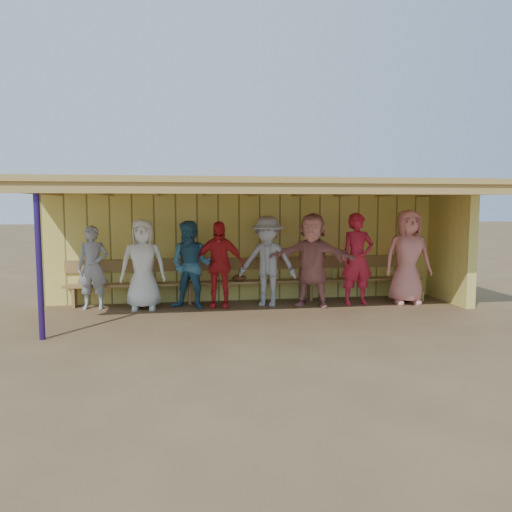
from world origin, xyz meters
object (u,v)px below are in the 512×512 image
at_px(player_b, 143,264).
at_px(bench, 250,277).
at_px(player_f, 312,260).
at_px(player_d, 219,264).
at_px(player_h, 408,257).
at_px(player_e, 268,261).
at_px(player_g, 357,259).
at_px(player_a, 93,267).
at_px(player_c, 191,265).

height_order(player_b, bench, player_b).
bearing_deg(player_f, player_b, -159.14).
xyz_separation_m(player_d, player_f, (1.88, -0.20, 0.08)).
xyz_separation_m(player_h, bench, (-3.18, 0.78, -0.45)).
height_order(player_d, player_h, player_h).
bearing_deg(player_f, player_e, -167.53).
xyz_separation_m(player_f, player_g, (0.96, 0.02, -0.00)).
xyz_separation_m(player_a, player_b, (0.98, -0.17, 0.06)).
distance_m(player_e, bench, 0.70).
relative_size(player_b, player_g, 0.95).
height_order(player_e, player_h, player_h).
bearing_deg(player_a, player_c, -2.46).
xyz_separation_m(player_b, player_c, (0.93, -0.09, -0.02)).
xyz_separation_m(player_g, bench, (-2.12, 0.69, -0.42)).
height_order(player_f, player_g, player_f).
height_order(player_b, player_e, player_e).
height_order(player_h, bench, player_h).
bearing_deg(player_d, player_e, 10.18).
distance_m(player_g, player_h, 1.06).
distance_m(player_b, player_e, 2.48).
bearing_deg(player_a, bench, 10.69).
distance_m(player_f, bench, 1.42).
distance_m(player_d, bench, 0.95).
bearing_deg(player_f, player_c, -158.67).
bearing_deg(player_d, player_b, -170.94).
xyz_separation_m(player_f, player_h, (2.02, -0.07, 0.03)).
xyz_separation_m(player_a, player_f, (4.34, -0.41, 0.12)).
relative_size(player_c, player_f, 0.92).
relative_size(player_d, player_e, 0.95).
distance_m(player_c, player_f, 2.43).
xyz_separation_m(player_b, player_e, (2.48, -0.04, 0.02)).
height_order(player_f, bench, player_f).
bearing_deg(player_h, player_c, -176.91).
bearing_deg(player_g, player_c, 174.12).
bearing_deg(player_e, player_h, 17.86).
relative_size(player_e, player_g, 0.97).
distance_m(player_c, player_h, 4.46).
bearing_deg(player_c, player_h, 19.02).
distance_m(player_c, bench, 1.43).
bearing_deg(player_c, player_f, 18.31).
bearing_deg(player_c, player_e, 23.45).
xyz_separation_m(player_a, player_g, (5.30, -0.38, 0.12)).
distance_m(player_c, player_e, 1.55).
bearing_deg(player_h, player_e, -179.26).
height_order(player_c, player_f, player_f).
xyz_separation_m(player_c, player_g, (3.39, -0.12, 0.07)).
height_order(player_a, player_b, player_b).
relative_size(player_e, player_f, 0.96).
bearing_deg(bench, player_c, -156.12).
bearing_deg(bench, player_b, -167.78).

